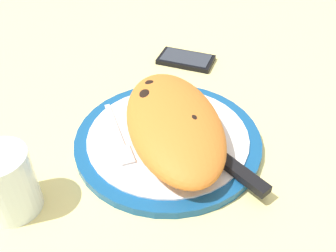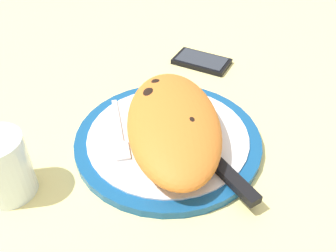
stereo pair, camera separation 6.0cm
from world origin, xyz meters
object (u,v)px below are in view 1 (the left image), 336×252
Objects in this scene: fork at (119,138)px; knife at (223,160)px; calzone at (174,123)px; water_glass at (8,186)px; smartphone at (186,59)px; plate at (168,139)px.

knife is (9.52, 14.09, 0.29)cm from fork.
calzone is 2.88× the size of water_glass.
calzone is 1.83× the size of fork.
knife is at bearing -8.08° from smartphone.
fork is (-1.30, -7.80, 1.09)cm from plate.
plate is 4.12cm from calzone.
calzone is 1.24× the size of knife.
smartphone is 1.36× the size of water_glass.
water_glass reaches higher than plate.
fork reaches higher than smartphone.
fork is 1.57× the size of water_glass.
fork is at bearing -99.48° from plate.
smartphone is at bearing 171.92° from knife.
fork is at bearing -39.42° from smartphone.
calzone reaches higher than plate.
water_glass is at bearing -76.68° from calzone.
knife is 2.32× the size of water_glass.
fork is 17.01cm from knife.
plate is 1.34× the size of knife.
calzone is at bearing 103.32° from water_glass.
smartphone is (-32.23, 4.57, -1.63)cm from knife.
plate is 10.44cm from knife.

